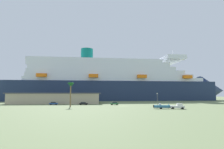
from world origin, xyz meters
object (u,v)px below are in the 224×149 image
at_px(pickup_truck, 178,106).
at_px(street_lamp, 157,97).
at_px(small_boat_on_trailer, 163,106).
at_px(parked_car_blue_suv, 54,103).
at_px(cruise_ship, 115,84).
at_px(parked_car_black_coupe, 83,103).
at_px(parked_car_green_wagon, 114,103).
at_px(palm_tree, 71,87).

distance_m(pickup_truck, street_lamp, 22.31).
height_order(small_boat_on_trailer, parked_car_blue_suv, small_boat_on_trailer).
height_order(cruise_ship, pickup_truck, cruise_ship).
relative_size(cruise_ship, parked_car_black_coupe, 45.33).
height_order(parked_car_blue_suv, parked_car_black_coupe, same).
bearing_deg(parked_car_green_wagon, small_boat_on_trailer, -62.04).
relative_size(palm_tree, parked_car_blue_suv, 2.54).
xyz_separation_m(pickup_truck, palm_tree, (-44.07, 18.33, 8.16)).
distance_m(small_boat_on_trailer, parked_car_black_coupe, 45.21).
height_order(pickup_truck, parked_car_black_coupe, pickup_truck).
bearing_deg(parked_car_green_wagon, parked_car_blue_suv, 170.83).
bearing_deg(pickup_truck, parked_car_green_wagon, 124.49).
bearing_deg(cruise_ship, pickup_truck, -84.26).
bearing_deg(cruise_ship, small_boat_on_trailer, -87.39).
xyz_separation_m(pickup_truck, parked_car_green_wagon, (-21.13, 30.76, -0.21)).
xyz_separation_m(cruise_ship, parked_car_blue_suv, (-44.75, -63.34, -15.00)).
bearing_deg(parked_car_green_wagon, street_lamp, -22.02).
relative_size(street_lamp, parked_car_green_wagon, 1.44).
bearing_deg(parked_car_blue_suv, parked_car_black_coupe, -12.05).
bearing_deg(cruise_ship, parked_car_green_wagon, -99.19).
relative_size(cruise_ship, palm_tree, 18.81).
height_order(small_boat_on_trailer, parked_car_green_wagon, small_boat_on_trailer).
distance_m(pickup_truck, palm_tree, 48.42).
xyz_separation_m(cruise_ship, palm_tree, (-34.06, -81.19, -6.63)).
bearing_deg(palm_tree, cruise_ship, 67.24).
xyz_separation_m(small_boat_on_trailer, street_lamp, (5.93, 20.69, 3.43)).
bearing_deg(parked_car_green_wagon, palm_tree, -151.55).
distance_m(cruise_ship, small_boat_on_trailer, 99.39).
relative_size(pickup_truck, small_boat_on_trailer, 0.73).
xyz_separation_m(pickup_truck, small_boat_on_trailer, (-5.53, 1.36, -0.08)).
relative_size(small_boat_on_trailer, parked_car_blue_suv, 1.78).
relative_size(street_lamp, parked_car_blue_suv, 1.44).
bearing_deg(street_lamp, parked_car_green_wagon, 157.98).
distance_m(pickup_truck, parked_car_blue_suv, 65.63).
relative_size(parked_car_green_wagon, parked_car_blue_suv, 1.00).
bearing_deg(palm_tree, parked_car_blue_suv, 120.89).
bearing_deg(parked_car_blue_suv, pickup_truck, -33.46).
bearing_deg(street_lamp, cruise_ship, 97.65).
distance_m(pickup_truck, small_boat_on_trailer, 5.69).
height_order(cruise_ship, parked_car_green_wagon, cruise_ship).
distance_m(cruise_ship, palm_tree, 88.30).
bearing_deg(pickup_truck, parked_car_blue_suv, 146.54).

